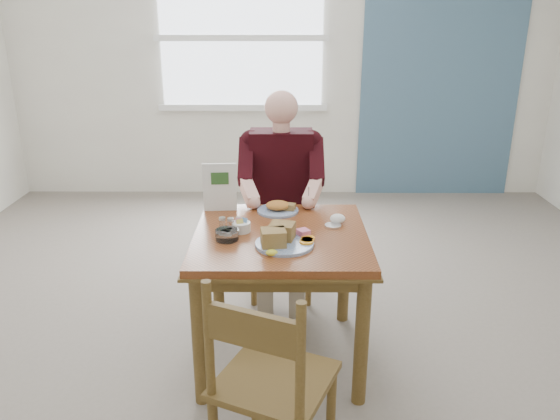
{
  "coord_description": "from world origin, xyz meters",
  "views": [
    {
      "loc": [
        0.01,
        -2.63,
        1.83
      ],
      "look_at": [
        -0.0,
        0.0,
        0.88
      ],
      "focal_mm": 35.0,
      "sensor_mm": 36.0,
      "label": 1
    }
  ],
  "objects_px": {
    "chair_near": "(270,385)",
    "diner": "(281,182)",
    "chair_far": "(281,225)",
    "far_plate": "(279,208)",
    "near_plate": "(282,238)",
    "table": "(281,252)"
  },
  "relations": [
    {
      "from": "diner",
      "to": "far_plate",
      "type": "relative_size",
      "value": 4.66
    },
    {
      "from": "table",
      "to": "near_plate",
      "type": "distance_m",
      "value": 0.21
    },
    {
      "from": "diner",
      "to": "chair_far",
      "type": "bearing_deg",
      "value": 90.01
    },
    {
      "from": "table",
      "to": "diner",
      "type": "relative_size",
      "value": 0.66
    },
    {
      "from": "chair_near",
      "to": "chair_far",
      "type": "bearing_deg",
      "value": 88.65
    },
    {
      "from": "near_plate",
      "to": "far_plate",
      "type": "bearing_deg",
      "value": 92.42
    },
    {
      "from": "chair_near",
      "to": "diner",
      "type": "distance_m",
      "value": 1.63
    },
    {
      "from": "table",
      "to": "near_plate",
      "type": "xyz_separation_m",
      "value": [
        0.01,
        -0.16,
        0.15
      ]
    },
    {
      "from": "table",
      "to": "chair_far",
      "type": "relative_size",
      "value": 0.97
    },
    {
      "from": "table",
      "to": "diner",
      "type": "distance_m",
      "value": 0.73
    },
    {
      "from": "table",
      "to": "chair_far",
      "type": "xyz_separation_m",
      "value": [
        0.0,
        0.8,
        -0.16
      ]
    },
    {
      "from": "far_plate",
      "to": "table",
      "type": "bearing_deg",
      "value": -87.78
    },
    {
      "from": "chair_near",
      "to": "table",
      "type": "bearing_deg",
      "value": 87.43
    },
    {
      "from": "table",
      "to": "chair_far",
      "type": "height_order",
      "value": "chair_far"
    },
    {
      "from": "chair_far",
      "to": "far_plate",
      "type": "bearing_deg",
      "value": -91.52
    },
    {
      "from": "chair_near",
      "to": "near_plate",
      "type": "relative_size",
      "value": 3.09
    },
    {
      "from": "far_plate",
      "to": "chair_near",
      "type": "bearing_deg",
      "value": -91.29
    },
    {
      "from": "diner",
      "to": "near_plate",
      "type": "height_order",
      "value": "diner"
    },
    {
      "from": "table",
      "to": "near_plate",
      "type": "relative_size",
      "value": 2.99
    },
    {
      "from": "far_plate",
      "to": "diner",
      "type": "bearing_deg",
      "value": 88.13
    },
    {
      "from": "chair_far",
      "to": "chair_near",
      "type": "distance_m",
      "value": 1.68
    },
    {
      "from": "table",
      "to": "diner",
      "type": "bearing_deg",
      "value": 90.0
    }
  ]
}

